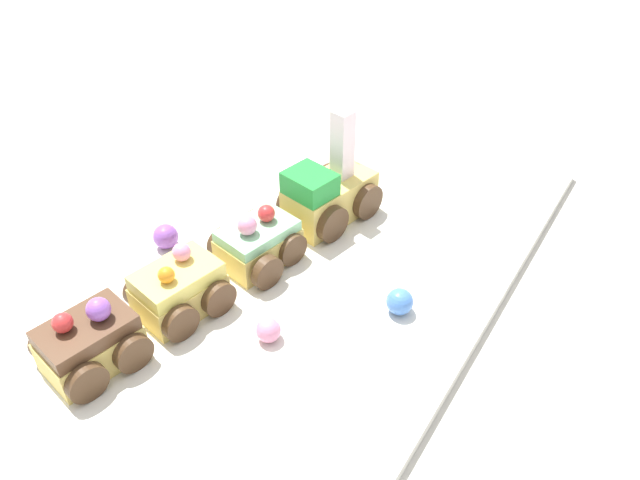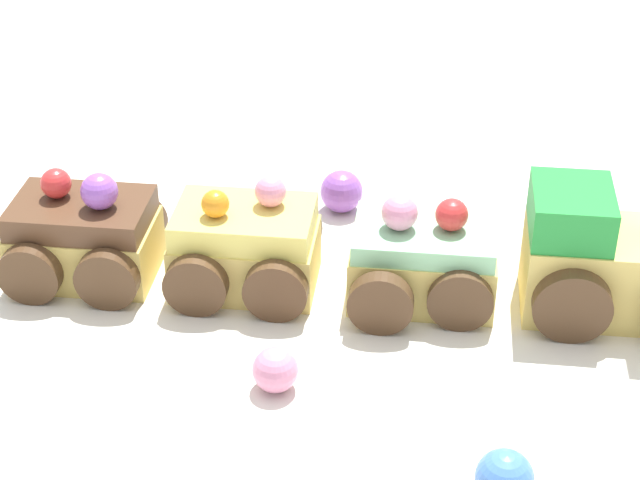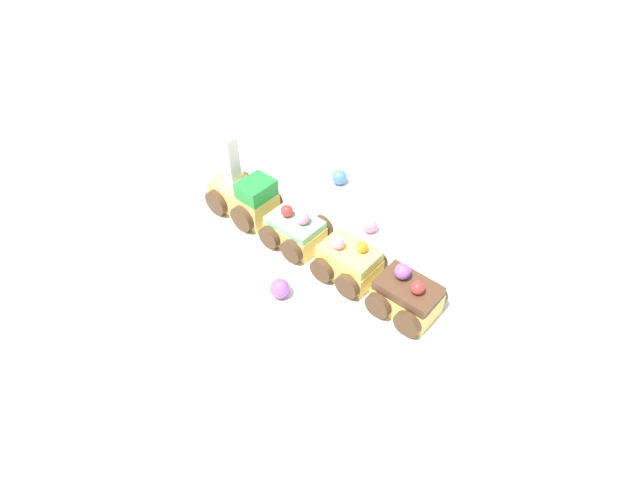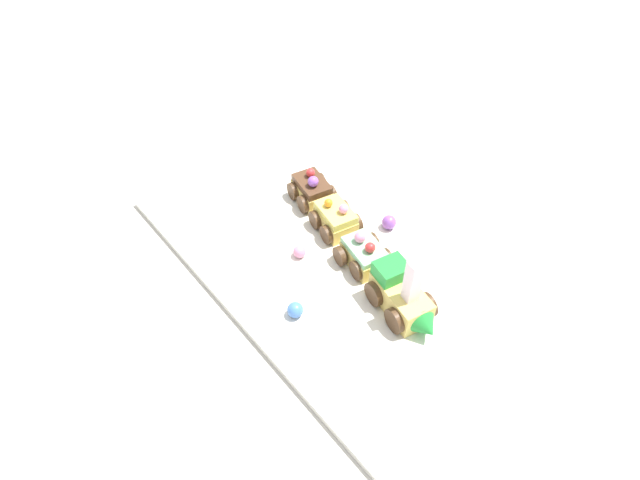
% 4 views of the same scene
% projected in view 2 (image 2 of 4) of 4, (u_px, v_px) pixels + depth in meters
% --- Properties ---
extents(ground_plane, '(10.00, 10.00, 0.00)m').
position_uv_depth(ground_plane, '(379.00, 350.00, 0.53)').
color(ground_plane, beige).
extents(display_board, '(0.71, 0.38, 0.01)m').
position_uv_depth(display_board, '(379.00, 340.00, 0.53)').
color(display_board, white).
rests_on(display_board, ground_plane).
extents(cake_train_locomotive, '(0.13, 0.08, 0.12)m').
position_uv_depth(cake_train_locomotive, '(638.00, 262.00, 0.53)').
color(cake_train_locomotive, '#EACC66').
rests_on(cake_train_locomotive, display_board).
extents(cake_car_mint, '(0.08, 0.08, 0.06)m').
position_uv_depth(cake_car_mint, '(423.00, 261.00, 0.54)').
color(cake_car_mint, '#EACC66').
rests_on(cake_car_mint, display_board).
extents(cake_car_lemon, '(0.08, 0.08, 0.06)m').
position_uv_depth(cake_car_lemon, '(246.00, 248.00, 0.55)').
color(cake_car_lemon, '#EACC66').
rests_on(cake_car_lemon, display_board).
extents(cake_car_chocolate, '(0.08, 0.08, 0.06)m').
position_uv_depth(cake_car_chocolate, '(85.00, 237.00, 0.56)').
color(cake_car_chocolate, '#EACC66').
rests_on(cake_car_chocolate, display_board).
extents(gumball_purple, '(0.02, 0.02, 0.02)m').
position_uv_depth(gumball_purple, '(342.00, 191.00, 0.62)').
color(gumball_purple, '#9956C6').
rests_on(gumball_purple, display_board).
extents(gumball_blue, '(0.02, 0.02, 0.02)m').
position_uv_depth(gumball_blue, '(504.00, 478.00, 0.42)').
color(gumball_blue, '#4C84E0').
rests_on(gumball_blue, display_board).
extents(gumball_pink, '(0.02, 0.02, 0.02)m').
position_uv_depth(gumball_pink, '(275.00, 370.00, 0.48)').
color(gumball_pink, pink).
rests_on(gumball_pink, display_board).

